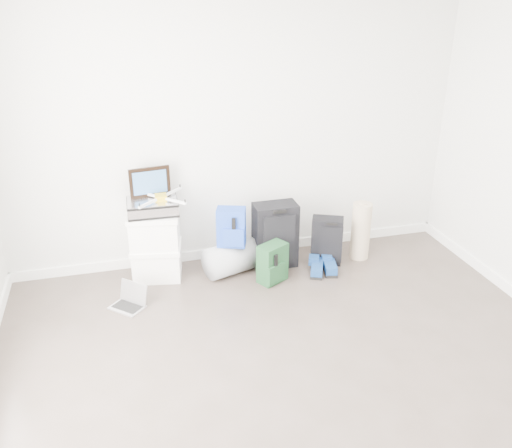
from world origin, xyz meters
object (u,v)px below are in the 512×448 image
object	(u,v)px
briefcase	(153,207)
duffel_bag	(232,258)
large_suitcase	(275,235)
carry_on	(327,241)
boxes_stack	(156,245)
laptop	(130,301)

from	to	relation	value
briefcase	duffel_bag	size ratio (longest dim) A/B	0.89
briefcase	large_suitcase	distance (m)	1.24
carry_on	boxes_stack	bearing A→B (deg)	-160.94
boxes_stack	briefcase	size ratio (longest dim) A/B	1.48
carry_on	laptop	xyz separation A→B (m)	(-1.99, -0.32, -0.19)
duffel_bag	briefcase	bearing A→B (deg)	151.67
boxes_stack	large_suitcase	world-z (taller)	boxes_stack
boxes_stack	duffel_bag	bearing A→B (deg)	0.57
boxes_stack	large_suitcase	size ratio (longest dim) A/B	1.01
duffel_bag	large_suitcase	distance (m)	0.49
large_suitcase	carry_on	world-z (taller)	large_suitcase
boxes_stack	briefcase	bearing A→B (deg)	10.48
duffel_bag	large_suitcase	size ratio (longest dim) A/B	0.77
briefcase	boxes_stack	bearing A→B (deg)	-178.08
duffel_bag	laptop	world-z (taller)	duffel_bag
boxes_stack	large_suitcase	bearing A→B (deg)	6.50
duffel_bag	laptop	xyz separation A→B (m)	(-1.01, -0.35, -0.11)
briefcase	laptop	distance (m)	0.89
boxes_stack	briefcase	world-z (taller)	briefcase
laptop	briefcase	bearing A→B (deg)	102.19
large_suitcase	briefcase	bearing A→B (deg)	175.73
duffel_bag	large_suitcase	xyz separation A→B (m)	(0.46, 0.04, 0.17)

